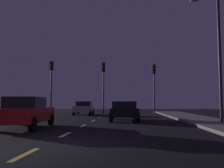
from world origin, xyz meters
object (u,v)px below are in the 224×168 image
at_px(traffic_signal_left, 51,78).
at_px(traffic_signal_center, 103,78).
at_px(car_stopped_ahead, 124,111).
at_px(street_lamp_right, 215,47).
at_px(traffic_signal_right, 154,80).
at_px(car_adjacent_lane, 26,112).
at_px(car_oncoming_far, 84,108).

relative_size(traffic_signal_left, traffic_signal_center, 1.03).
bearing_deg(car_stopped_ahead, street_lamp_right, -29.64).
relative_size(traffic_signal_center, traffic_signal_right, 1.05).
distance_m(traffic_signal_center, street_lamp_right, 11.61).
bearing_deg(traffic_signal_left, car_adjacent_lane, -78.09).
bearing_deg(traffic_signal_left, car_stopped_ahead, -38.80).
height_order(car_adjacent_lane, car_oncoming_far, car_adjacent_lane).
xyz_separation_m(car_stopped_ahead, car_oncoming_far, (-4.44, 8.61, 0.02)).
distance_m(traffic_signal_right, car_oncoming_far, 8.19).
bearing_deg(car_adjacent_lane, traffic_signal_center, 76.72).
distance_m(traffic_signal_right, street_lamp_right, 9.29).
relative_size(traffic_signal_right, street_lamp_right, 0.65).
distance_m(traffic_signal_left, traffic_signal_right, 9.90).
distance_m(traffic_signal_center, traffic_signal_right, 4.81).
relative_size(car_adjacent_lane, street_lamp_right, 0.58).
xyz_separation_m(traffic_signal_left, car_stopped_ahead, (7.16, -5.75, -3.01)).
distance_m(car_stopped_ahead, car_adjacent_lane, 7.38).
xyz_separation_m(traffic_signal_right, car_oncoming_far, (-7.18, 2.85, -2.72)).
height_order(traffic_signal_left, street_lamp_right, street_lamp_right).
bearing_deg(traffic_signal_left, car_oncoming_far, 46.39).
distance_m(car_adjacent_lane, car_oncoming_far, 14.26).
bearing_deg(car_oncoming_far, car_stopped_ahead, -62.71).
height_order(traffic_signal_left, car_oncoming_far, traffic_signal_left).
distance_m(traffic_signal_center, car_oncoming_far, 4.69).
xyz_separation_m(traffic_signal_left, street_lamp_right, (12.57, -8.84, 0.82)).
height_order(traffic_signal_left, car_stopped_ahead, traffic_signal_left).
bearing_deg(street_lamp_right, car_stopped_ahead, 150.36).
xyz_separation_m(traffic_signal_center, traffic_signal_right, (4.80, -0.00, -0.15)).
bearing_deg(car_oncoming_far, traffic_signal_right, -21.65).
distance_m(traffic_signal_left, car_oncoming_far, 4.94).
relative_size(traffic_signal_center, car_oncoming_far, 1.30).
xyz_separation_m(car_adjacent_lane, street_lamp_right, (10.17, 2.56, 3.75)).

